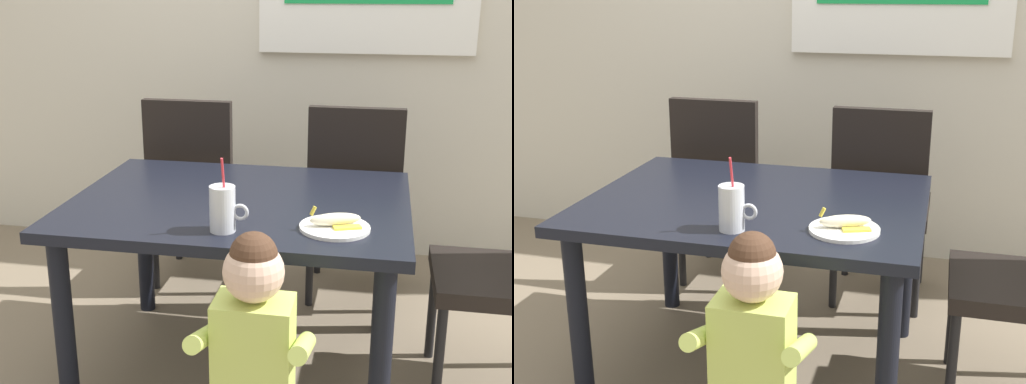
# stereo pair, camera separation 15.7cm
# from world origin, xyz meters

# --- Properties ---
(ground_plane) EXTENTS (24.00, 24.00, 0.00)m
(ground_plane) POSITION_xyz_m (0.00, 0.00, 0.00)
(ground_plane) COLOR #7A6B56
(dining_table) EXTENTS (1.24, 0.96, 0.71)m
(dining_table) POSITION_xyz_m (0.00, 0.00, 0.61)
(dining_table) COLOR black
(dining_table) RESTS_ON ground
(dining_chair_left) EXTENTS (0.44, 0.45, 0.96)m
(dining_chair_left) POSITION_xyz_m (-0.38, 0.73, 0.54)
(dining_chair_left) COLOR black
(dining_chair_left) RESTS_ON ground
(dining_chair_right) EXTENTS (0.44, 0.45, 0.96)m
(dining_chair_right) POSITION_xyz_m (0.39, 0.69, 0.54)
(dining_chair_right) COLOR black
(dining_chair_right) RESTS_ON ground
(toddler_standing) EXTENTS (0.33, 0.24, 0.84)m
(toddler_standing) POSITION_xyz_m (0.18, -0.67, 0.53)
(toddler_standing) COLOR #3F4760
(toddler_standing) RESTS_ON ground
(milk_cup) EXTENTS (0.13, 0.08, 0.25)m
(milk_cup) POSITION_xyz_m (0.02, -0.34, 0.77)
(milk_cup) COLOR silver
(milk_cup) RESTS_ON dining_table
(snack_plate) EXTENTS (0.23, 0.23, 0.01)m
(snack_plate) POSITION_xyz_m (0.37, -0.26, 0.71)
(snack_plate) COLOR white
(snack_plate) RESTS_ON dining_table
(peeled_banana) EXTENTS (0.18, 0.13, 0.07)m
(peeled_banana) POSITION_xyz_m (0.37, -0.25, 0.74)
(peeled_banana) COLOR #F4EAC6
(peeled_banana) RESTS_ON snack_plate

